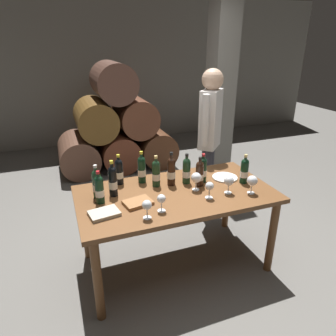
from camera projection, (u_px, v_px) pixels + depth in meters
The scene contains 26 objects.
ground_plane at pixel (175, 262), 2.96m from camera, with size 14.00×14.00×0.00m, color #66635E.
cellar_back_wall at pixel (97, 72), 6.05m from camera, with size 10.00×0.24×2.80m, color slate.
barrel_stack at pixel (116, 128), 4.95m from camera, with size 1.86×0.90×1.69m.
stone_pillar at pixel (220, 93), 4.26m from camera, with size 0.32×0.32×2.60m, color slate.
dining_table at pixel (176, 201), 2.70m from camera, with size 1.70×0.90×0.76m.
wine_bottle_0 at pixel (187, 170), 2.80m from camera, with size 0.07×0.07×0.29m.
wine_bottle_1 at pixel (99, 189), 2.45m from camera, with size 0.07×0.07×0.28m.
wine_bottle_2 at pixel (113, 181), 2.56m from camera, with size 0.07×0.07×0.32m.
wine_bottle_3 at pixel (203, 169), 2.83m from camera, with size 0.07×0.07×0.27m.
wine_bottle_4 at pixel (119, 171), 2.78m from camera, with size 0.07×0.07×0.29m.
wine_bottle_5 at pixel (200, 173), 2.75m from camera, with size 0.07×0.07×0.28m.
wine_bottle_6 at pixel (244, 171), 2.80m from camera, with size 0.07×0.07×0.28m.
wine_bottle_7 at pixel (156, 173), 2.74m from camera, with size 0.07×0.07×0.29m.
wine_bottle_8 at pixel (142, 169), 2.81m from camera, with size 0.07×0.07×0.30m.
wine_bottle_9 at pixel (97, 184), 2.53m from camera, with size 0.07×0.07×0.29m.
wine_bottle_10 at pixel (171, 171), 2.76m from camera, with size 0.07×0.07×0.31m.
wine_glass_0 at pixel (252, 181), 2.61m from camera, with size 0.09×0.09×0.16m.
wine_glass_1 at pixel (196, 178), 2.67m from camera, with size 0.09×0.09×0.16m.
wine_glass_2 at pixel (161, 199), 2.34m from camera, with size 0.07×0.07×0.14m.
wine_glass_3 at pixel (210, 187), 2.53m from camera, with size 0.07×0.07×0.15m.
wine_glass_4 at pixel (147, 206), 2.24m from camera, with size 0.07×0.07×0.15m.
wine_glass_5 at pixel (229, 181), 2.61m from camera, with size 0.09×0.09×0.16m.
tasting_notebook at pixel (138, 203), 2.47m from camera, with size 0.22×0.16×0.03m, color #936038.
leather_ledger at pixel (104, 213), 2.32m from camera, with size 0.22×0.16×0.03m, color #B2A893.
serving_plate at pixel (225, 177), 2.94m from camera, with size 0.24×0.24×0.01m, color white.
sommelier_presenting at pixel (210, 131), 3.44m from camera, with size 0.36×0.38×1.72m.
Camera 1 is at (-0.90, -2.20, 1.99)m, focal length 32.81 mm.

